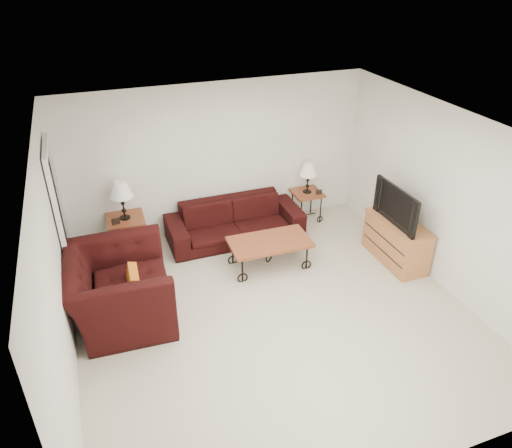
# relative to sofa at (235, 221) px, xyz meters

# --- Properties ---
(ground) EXTENTS (5.00, 5.00, 0.00)m
(ground) POSITION_rel_sofa_xyz_m (-0.12, -2.02, -0.32)
(ground) COLOR #BBB3A0
(ground) RESTS_ON ground
(wall_back) EXTENTS (5.00, 0.02, 2.50)m
(wall_back) POSITION_rel_sofa_xyz_m (-0.12, 0.48, 0.93)
(wall_back) COLOR silver
(wall_back) RESTS_ON ground
(wall_front) EXTENTS (5.00, 0.02, 2.50)m
(wall_front) POSITION_rel_sofa_xyz_m (-0.12, -4.52, 0.93)
(wall_front) COLOR silver
(wall_front) RESTS_ON ground
(wall_left) EXTENTS (0.02, 5.00, 2.50)m
(wall_left) POSITION_rel_sofa_xyz_m (-2.62, -2.02, 0.93)
(wall_left) COLOR silver
(wall_left) RESTS_ON ground
(wall_right) EXTENTS (0.02, 5.00, 2.50)m
(wall_right) POSITION_rel_sofa_xyz_m (2.38, -2.02, 0.93)
(wall_right) COLOR silver
(wall_right) RESTS_ON ground
(ceiling) EXTENTS (5.00, 5.00, 0.00)m
(ceiling) POSITION_rel_sofa_xyz_m (-0.12, -2.02, 2.18)
(ceiling) COLOR white
(ceiling) RESTS_ON wall_back
(doorway) EXTENTS (0.08, 0.94, 2.04)m
(doorway) POSITION_rel_sofa_xyz_m (-2.59, -0.37, 0.70)
(doorway) COLOR black
(doorway) RESTS_ON ground
(sofa) EXTENTS (2.21, 0.86, 0.65)m
(sofa) POSITION_rel_sofa_xyz_m (0.00, 0.00, 0.00)
(sofa) COLOR black
(sofa) RESTS_ON ground
(side_table_left) EXTENTS (0.58, 0.58, 0.62)m
(side_table_left) POSITION_rel_sofa_xyz_m (-1.71, 0.18, -0.01)
(side_table_left) COLOR brown
(side_table_left) RESTS_ON ground
(side_table_right) EXTENTS (0.50, 0.50, 0.54)m
(side_table_right) POSITION_rel_sofa_xyz_m (1.39, 0.18, -0.05)
(side_table_right) COLOR brown
(side_table_right) RESTS_ON ground
(lamp_left) EXTENTS (0.36, 0.36, 0.62)m
(lamp_left) POSITION_rel_sofa_xyz_m (-1.71, 0.18, 0.60)
(lamp_left) COLOR black
(lamp_left) RESTS_ON side_table_left
(lamp_right) EXTENTS (0.31, 0.31, 0.54)m
(lamp_right) POSITION_rel_sofa_xyz_m (1.39, 0.18, 0.49)
(lamp_right) COLOR black
(lamp_right) RESTS_ON side_table_right
(photo_frame_left) EXTENTS (0.12, 0.03, 0.10)m
(photo_frame_left) POSITION_rel_sofa_xyz_m (-1.86, 0.03, 0.35)
(photo_frame_left) COLOR black
(photo_frame_left) RESTS_ON side_table_left
(photo_frame_right) EXTENTS (0.11, 0.04, 0.09)m
(photo_frame_right) POSITION_rel_sofa_xyz_m (1.54, 0.03, 0.26)
(photo_frame_right) COLOR black
(photo_frame_right) RESTS_ON side_table_right
(coffee_table) EXTENTS (1.22, 0.68, 0.45)m
(coffee_table) POSITION_rel_sofa_xyz_m (0.23, -0.96, -0.10)
(coffee_table) COLOR brown
(coffee_table) RESTS_ON ground
(armchair) EXTENTS (1.32, 1.49, 0.93)m
(armchair) POSITION_rel_sofa_xyz_m (-1.99, -1.39, 0.14)
(armchair) COLOR black
(armchair) RESTS_ON ground
(throw_pillow) EXTENTS (0.13, 0.43, 0.42)m
(throw_pillow) POSITION_rel_sofa_xyz_m (-1.84, -1.44, 0.20)
(throw_pillow) COLOR orange
(throw_pillow) RESTS_ON armchair
(tv_stand) EXTENTS (0.47, 1.13, 0.68)m
(tv_stand) POSITION_rel_sofa_xyz_m (2.11, -1.47, 0.02)
(tv_stand) COLOR #C47E48
(tv_stand) RESTS_ON ground
(television) EXTENTS (0.13, 1.01, 0.58)m
(television) POSITION_rel_sofa_xyz_m (2.09, -1.47, 0.64)
(television) COLOR black
(television) RESTS_ON tv_stand
(backpack) EXTENTS (0.39, 0.30, 0.50)m
(backpack) POSITION_rel_sofa_xyz_m (0.85, -0.43, -0.07)
(backpack) COLOR black
(backpack) RESTS_ON ground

